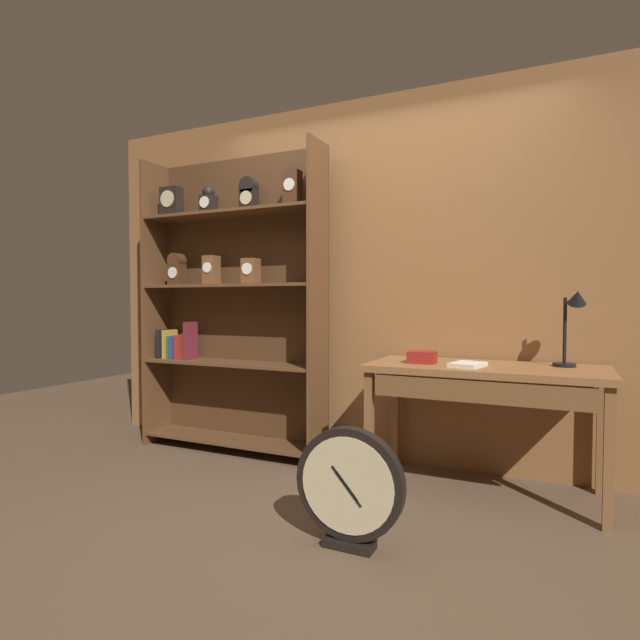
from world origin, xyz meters
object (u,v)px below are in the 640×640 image
Objects in this scene: round_clock_large at (349,487)px; desk_lamp at (572,319)px; workbench at (484,381)px; toolbox_small at (422,357)px; open_repair_manual at (468,365)px; bookshelf at (229,301)px.

desk_lamp is at bearing 49.41° from round_clock_large.
desk_lamp is at bearing 16.09° from workbench.
toolbox_small is 0.29m from open_repair_manual.
bookshelf reaches higher than open_repair_manual.
desk_lamp reaches higher than toolbox_small.
desk_lamp is 0.64m from open_repair_manual.
bookshelf is 1.95m from workbench.
toolbox_small is (-0.36, -0.03, 0.12)m from workbench.
round_clock_large is at bearing -116.19° from workbench.
bookshelf is at bearing 174.62° from toolbox_small.
round_clock_large is (1.42, -1.07, -0.86)m from bookshelf.
toolbox_small is at bearing 83.50° from round_clock_large.
open_repair_manual is (1.80, -0.20, -0.37)m from bookshelf.
toolbox_small is at bearing -179.10° from open_repair_manual.
bookshelf is at bearing 143.00° from round_clock_large.
desk_lamp is 1.62m from round_clock_large.
desk_lamp is 0.82× the size of round_clock_large.
round_clock_large is (-0.11, -0.92, -0.51)m from toolbox_small.
bookshelf is at bearing 176.46° from workbench.
toolbox_small is at bearing -5.38° from bookshelf.
workbench is 6.16× the size of open_repair_manual.
workbench is 0.60m from desk_lamp.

